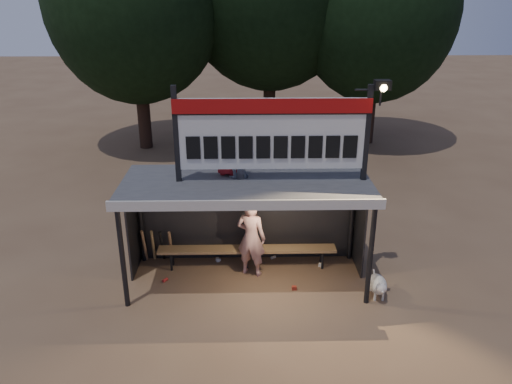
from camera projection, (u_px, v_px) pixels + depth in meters
ground at (247, 280)px, 10.87m from camera, size 80.00×80.00×0.00m
player at (251, 238)px, 10.78m from camera, size 0.76×0.63×1.77m
child_a at (236, 153)px, 9.97m from camera, size 0.56×0.47×1.04m
child_b at (227, 149)px, 10.11m from camera, size 0.59×0.44×1.10m
dugout_shelter at (247, 197)px, 10.40m from camera, size 5.10×2.08×2.32m
scoreboard_assembly at (275, 132)px, 9.62m from camera, size 4.10×0.27×1.99m
bench at (247, 250)px, 11.22m from camera, size 4.00×0.35×0.48m
tree_left at (134, 0)px, 17.98m from camera, size 6.46×6.46×9.27m
tree_right at (378, 9)px, 18.75m from camera, size 6.08×6.08×8.72m
dog at (378, 285)px, 10.17m from camera, size 0.36×0.81×0.49m
bats at (158, 245)px, 11.43m from camera, size 0.68×0.35×0.84m
litter at (249, 268)px, 11.26m from camera, size 3.58×1.41×0.08m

